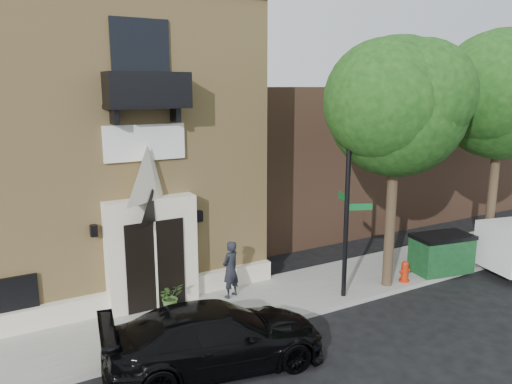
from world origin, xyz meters
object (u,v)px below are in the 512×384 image
dumpster (441,253)px  pedestrian_far (489,230)px  black_sedan (216,337)px  fire_hydrant (405,272)px  street_sign (347,209)px  pedestrian_near (230,269)px

dumpster → pedestrian_far: size_ratio=1.43×
black_sedan → fire_hydrant: size_ratio=7.30×
street_sign → pedestrian_near: size_ratio=3.07×
pedestrian_near → black_sedan: bearing=35.1°
black_sedan → pedestrian_far: pedestrian_far is taller
fire_hydrant → dumpster: (1.78, 0.05, 0.32)m
black_sedan → street_sign: 5.60m
black_sedan → dumpster: bearing=-72.0°
fire_hydrant → dumpster: 1.81m
street_sign → pedestrian_far: (7.81, 0.65, -1.95)m
dumpster → fire_hydrant: bearing=-168.2°
street_sign → pedestrian_near: (-3.06, 1.64, -1.83)m
black_sedan → pedestrian_near: 3.62m
black_sedan → street_sign: bearing=-64.4°
fire_hydrant → pedestrian_far: 5.47m
black_sedan → fire_hydrant: bearing=-70.5°
fire_hydrant → dumpster: size_ratio=0.32×
fire_hydrant → pedestrian_far: (5.39, 0.79, 0.42)m
pedestrian_near → street_sign: bearing=129.3°
street_sign → dumpster: street_sign is taller
pedestrian_near → pedestrian_far: pedestrian_near is taller
black_sedan → street_sign: (4.99, 1.41, 2.11)m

